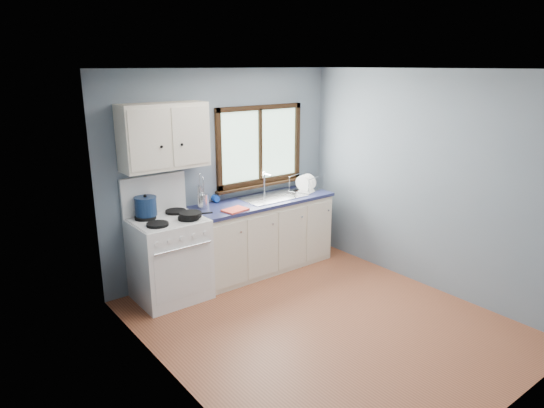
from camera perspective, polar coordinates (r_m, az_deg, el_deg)
floor at (r=5.12m, az=5.92°, el=-13.82°), size 3.20×3.60×0.02m
ceiling at (r=4.44m, az=6.88°, el=15.63°), size 3.20×3.60×0.02m
wall_back at (r=6.01m, az=-5.72°, el=3.65°), size 3.20×0.02×2.50m
wall_front at (r=3.63m, az=26.73°, el=-6.47°), size 3.20×0.02×2.50m
wall_left at (r=3.74m, az=-11.74°, el=-4.41°), size 0.02×3.60×2.50m
wall_right at (r=5.83m, az=17.83°, el=2.56°), size 0.02×3.60×2.50m
gas_range at (r=5.52m, az=-12.01°, el=-6.03°), size 0.76×0.69×1.36m
base_cabinets at (r=6.19m, az=-1.14°, el=-4.02°), size 1.85×0.60×0.88m
countertop at (r=6.04m, az=-1.15°, el=0.35°), size 1.89×0.64×0.04m
sink at (r=6.15m, az=0.19°, el=0.26°), size 0.84×0.46×0.44m
window at (r=6.23m, az=-1.41°, el=6.28°), size 1.36×0.10×1.03m
upper_cabinets at (r=5.35m, az=-12.58°, el=7.79°), size 0.95×0.35×0.70m
skillet at (r=5.29m, az=-9.54°, el=-1.23°), size 0.39×0.31×0.05m
stockpot at (r=5.41m, az=-14.63°, el=-0.23°), size 0.24×0.24×0.24m
utensil_crock at (r=5.70m, az=-8.13°, el=0.37°), size 0.16×0.16×0.42m
thermos at (r=5.73m, az=-8.47°, el=0.90°), size 0.08×0.08×0.27m
soap_bottle at (r=5.88m, az=-6.48°, el=1.19°), size 0.10×0.10×0.23m
dish_towel at (r=5.58m, az=-4.34°, el=-0.70°), size 0.30×0.24×0.02m
dish_rack at (r=6.48m, az=4.05°, el=2.11°), size 0.49×0.43×0.22m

